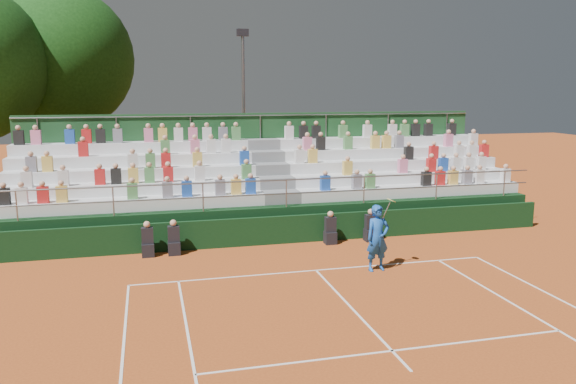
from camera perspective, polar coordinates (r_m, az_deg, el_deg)
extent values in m
plane|color=#AE4C1D|center=(17.21, 2.87, -7.96)|extent=(90.00, 90.00, 0.00)
cube|color=white|center=(17.21, 2.87, -7.95)|extent=(11.00, 0.06, 0.01)
cube|color=white|center=(14.37, 6.67, -11.81)|extent=(0.06, 6.40, 0.01)
cube|color=white|center=(12.45, 10.53, -15.59)|extent=(8.22, 0.06, 0.01)
cube|color=black|center=(20.03, 0.21, -3.81)|extent=(20.00, 0.15, 1.00)
cube|color=black|center=(19.09, -14.03, -5.72)|extent=(0.40, 0.40, 0.44)
cube|color=black|center=(18.96, -14.10, -4.33)|extent=(0.38, 0.25, 0.55)
sphere|color=tan|center=(18.87, -14.15, -3.21)|extent=(0.22, 0.22, 0.22)
cube|color=black|center=(19.10, -11.49, -5.61)|extent=(0.40, 0.40, 0.44)
cube|color=black|center=(18.97, -11.54, -4.21)|extent=(0.38, 0.25, 0.55)
sphere|color=tan|center=(18.88, -11.58, -3.10)|extent=(0.22, 0.22, 0.22)
cube|color=black|center=(20.06, 4.31, -4.65)|extent=(0.40, 0.40, 0.44)
cube|color=black|center=(19.94, 4.33, -3.32)|extent=(0.38, 0.25, 0.55)
sphere|color=tan|center=(19.85, 4.34, -2.25)|extent=(0.22, 0.22, 0.22)
cube|color=black|center=(20.57, 8.34, -4.34)|extent=(0.40, 0.40, 0.44)
cube|color=black|center=(20.46, 8.38, -3.04)|extent=(0.38, 0.25, 0.55)
sphere|color=tan|center=(20.37, 8.41, -2.00)|extent=(0.22, 0.22, 0.22)
cube|color=black|center=(22.94, -1.71, -1.72)|extent=(20.00, 5.20, 1.20)
cube|color=silver|center=(20.64, -15.35, -1.17)|extent=(9.30, 0.85, 0.42)
cube|color=silver|center=(22.99, 12.34, 0.12)|extent=(9.30, 0.85, 0.42)
cube|color=slate|center=(21.18, -0.74, -0.50)|extent=(1.40, 0.85, 0.42)
cube|color=silver|center=(21.40, -15.37, 0.38)|extent=(9.30, 0.85, 0.42)
cube|color=silver|center=(23.68, 11.47, 1.48)|extent=(9.30, 0.85, 0.42)
cube|color=slate|center=(21.92, -1.26, 0.98)|extent=(1.40, 0.85, 0.42)
cube|color=silver|center=(22.17, -15.38, 1.82)|extent=(9.30, 0.85, 0.42)
cube|color=silver|center=(24.38, 10.65, 2.76)|extent=(9.30, 0.85, 0.42)
cube|color=slate|center=(22.68, -1.74, 2.37)|extent=(1.40, 0.85, 0.42)
cube|color=silver|center=(22.96, -15.39, 3.16)|extent=(9.30, 0.85, 0.42)
cube|color=silver|center=(25.10, 9.87, 3.97)|extent=(9.30, 0.85, 0.42)
cube|color=slate|center=(23.45, -2.19, 3.67)|extent=(1.40, 0.85, 0.42)
cube|color=silver|center=(23.76, -15.40, 4.41)|extent=(9.30, 0.85, 0.42)
cube|color=silver|center=(25.83, 9.14, 5.11)|extent=(9.30, 0.85, 0.42)
cube|color=slate|center=(24.23, -2.62, 4.88)|extent=(1.40, 0.85, 0.42)
cube|color=#1B4823|center=(24.84, -2.84, 2.95)|extent=(20.00, 0.12, 4.40)
cylinder|color=gray|center=(20.21, -0.17, 1.24)|extent=(20.00, 0.05, 0.05)
cylinder|color=gray|center=(24.56, -2.84, 7.79)|extent=(20.00, 0.05, 0.05)
cube|color=black|center=(20.93, -26.88, -0.41)|extent=(0.36, 0.24, 0.56)
cube|color=silver|center=(20.81, -25.43, -0.35)|extent=(0.36, 0.24, 0.56)
cube|color=red|center=(20.69, -23.63, -0.27)|extent=(0.36, 0.24, 0.56)
cube|color=gold|center=(20.60, -21.99, -0.20)|extent=(0.36, 0.24, 0.56)
cube|color=#4C8C4C|center=(20.40, -15.52, 0.09)|extent=(0.36, 0.24, 0.56)
cube|color=slate|center=(20.40, -12.14, 0.24)|extent=(0.36, 0.24, 0.56)
cube|color=#1E4CB2|center=(20.43, -10.24, 0.32)|extent=(0.36, 0.24, 0.56)
cube|color=slate|center=(20.55, -6.91, 0.47)|extent=(0.36, 0.24, 0.56)
cube|color=gold|center=(20.63, -5.30, 0.54)|extent=(0.36, 0.24, 0.56)
cube|color=#1E4CB2|center=(20.71, -3.82, 0.60)|extent=(0.36, 0.24, 0.56)
cube|color=silver|center=(21.57, -25.01, 1.16)|extent=(0.36, 0.24, 0.56)
cube|color=silver|center=(21.37, -21.85, 1.31)|extent=(0.36, 0.24, 0.56)
cube|color=red|center=(21.23, -18.56, 1.47)|extent=(0.36, 0.24, 0.56)
cube|color=black|center=(21.20, -17.06, 1.54)|extent=(0.36, 0.24, 0.56)
cube|color=gold|center=(21.17, -15.44, 1.61)|extent=(0.36, 0.24, 0.56)
cube|color=#4C8C4C|center=(21.17, -13.89, 1.68)|extent=(0.36, 0.24, 0.56)
cube|color=red|center=(21.18, -12.07, 1.76)|extent=(0.36, 0.24, 0.56)
cube|color=silver|center=(21.25, -8.97, 1.89)|extent=(0.36, 0.24, 0.56)
cube|color=#4C8C4C|center=(21.47, -4.24, 2.08)|extent=(0.36, 0.24, 0.56)
cube|color=slate|center=(22.33, -24.61, 2.57)|extent=(0.36, 0.24, 0.56)
cube|color=gold|center=(22.24, -23.25, 2.64)|extent=(0.36, 0.24, 0.56)
cube|color=silver|center=(21.96, -15.48, 3.02)|extent=(0.36, 0.24, 0.56)
cube|color=#4C8C4C|center=(21.95, -13.80, 3.10)|extent=(0.36, 0.24, 0.56)
cube|color=red|center=(21.96, -12.30, 3.16)|extent=(0.36, 0.24, 0.56)
cube|color=gold|center=(22.03, -9.19, 3.29)|extent=(0.36, 0.24, 0.56)
cube|color=#1E4CB2|center=(22.26, -4.45, 3.47)|extent=(0.36, 0.24, 0.56)
cube|color=red|center=(22.87, -20.08, 4.11)|extent=(0.36, 0.24, 0.56)
cube|color=#4C8C4C|center=(22.76, -12.36, 4.47)|extent=(0.36, 0.24, 0.56)
cube|color=pink|center=(22.82, -9.43, 4.59)|extent=(0.36, 0.24, 0.56)
cube|color=silver|center=(22.88, -7.83, 4.65)|extent=(0.36, 0.24, 0.56)
cube|color=silver|center=(22.96, -6.32, 4.70)|extent=(0.36, 0.24, 0.56)
cube|color=black|center=(24.04, -25.67, 5.00)|extent=(0.36, 0.24, 0.56)
cube|color=pink|center=(23.93, -24.23, 5.09)|extent=(0.36, 0.24, 0.56)
cube|color=#1E4CB2|center=(23.74, -21.28, 5.26)|extent=(0.36, 0.24, 0.56)
cube|color=red|center=(23.67, -19.77, 5.34)|extent=(0.36, 0.24, 0.56)
cube|color=black|center=(23.63, -18.50, 5.41)|extent=(0.36, 0.24, 0.56)
cube|color=slate|center=(23.59, -16.91, 5.49)|extent=(0.36, 0.24, 0.56)
cube|color=pink|center=(23.56, -13.99, 5.63)|extent=(0.36, 0.24, 0.56)
cube|color=gold|center=(23.57, -12.62, 5.68)|extent=(0.36, 0.24, 0.56)
cube|color=silver|center=(23.59, -11.07, 5.75)|extent=(0.36, 0.24, 0.56)
cube|color=pink|center=(23.63, -9.64, 5.80)|extent=(0.36, 0.24, 0.56)
cube|color=silver|center=(23.68, -8.24, 5.85)|extent=(0.36, 0.24, 0.56)
cube|color=slate|center=(23.76, -6.61, 5.90)|extent=(0.36, 0.24, 0.56)
cube|color=#4C8C4C|center=(23.84, -5.31, 5.94)|extent=(0.36, 0.24, 0.56)
cube|color=#1E4CB2|center=(21.41, 3.79, 0.92)|extent=(0.36, 0.24, 0.56)
cube|color=slate|center=(21.83, 7.00, 1.05)|extent=(0.36, 0.24, 0.56)
cube|color=#4C8C4C|center=(22.03, 8.33, 1.11)|extent=(0.36, 0.24, 0.56)
cube|color=black|center=(23.05, 13.86, 1.32)|extent=(0.36, 0.24, 0.56)
cube|color=red|center=(23.34, 15.19, 1.37)|extent=(0.36, 0.24, 0.56)
cube|color=gold|center=(23.63, 16.41, 1.42)|extent=(0.36, 0.24, 0.56)
cube|color=slate|center=(23.95, 17.73, 1.46)|extent=(0.36, 0.24, 0.56)
cube|color=silver|center=(24.25, 18.85, 1.50)|extent=(0.36, 0.24, 0.56)
cube|color=silver|center=(24.93, 21.21, 1.59)|extent=(0.36, 0.24, 0.56)
cube|color=gold|center=(22.53, 6.06, 2.44)|extent=(0.36, 0.24, 0.56)
cube|color=pink|center=(23.45, 11.57, 2.60)|extent=(0.36, 0.24, 0.56)
cube|color=red|center=(24.04, 14.34, 2.68)|extent=(0.36, 0.24, 0.56)
cube|color=#1E4CB2|center=(24.30, 15.49, 2.71)|extent=(0.36, 0.24, 0.56)
cube|color=silver|center=(24.60, 16.67, 2.73)|extent=(0.36, 0.24, 0.56)
cube|color=silver|center=(24.91, 17.87, 2.76)|extent=(0.36, 0.24, 0.56)
cube|color=silver|center=(25.23, 19.02, 2.78)|extent=(0.36, 0.24, 0.56)
cube|color=silver|center=(22.74, 1.17, 3.64)|extent=(0.36, 0.24, 0.56)
cube|color=gold|center=(22.90, 2.51, 3.68)|extent=(0.36, 0.24, 0.56)
cube|color=black|center=(24.45, 12.15, 3.89)|extent=(0.36, 0.24, 0.56)
cube|color=red|center=(24.99, 14.57, 3.92)|extent=(0.36, 0.24, 0.56)
cube|color=silver|center=(25.59, 16.95, 3.95)|extent=(0.36, 0.24, 0.56)
cube|color=silver|center=(25.91, 18.13, 3.96)|extent=(0.36, 0.24, 0.56)
cube|color=red|center=(26.25, 19.27, 3.97)|extent=(0.36, 0.24, 0.56)
cube|color=pink|center=(23.67, 1.97, 4.93)|extent=(0.36, 0.24, 0.56)
cube|color=black|center=(23.84, 3.34, 4.95)|extent=(0.36, 0.24, 0.56)
cube|color=#4C8C4C|center=(24.23, 6.11, 5.00)|extent=(0.36, 0.24, 0.56)
cube|color=gold|center=(24.69, 8.84, 5.04)|extent=(0.36, 0.24, 0.56)
cube|color=gold|center=(24.90, 9.97, 5.05)|extent=(0.36, 0.24, 0.56)
cube|color=slate|center=(25.15, 11.22, 5.06)|extent=(0.36, 0.24, 0.56)
cube|color=pink|center=(26.26, 15.97, 5.08)|extent=(0.36, 0.24, 0.56)
cube|color=silver|center=(26.90, 18.29, 5.07)|extent=(0.36, 0.24, 0.56)
cube|color=silver|center=(24.30, 0.11, 6.07)|extent=(0.36, 0.24, 0.56)
cube|color=black|center=(24.46, 1.58, 6.10)|extent=(0.36, 0.24, 0.56)
cube|color=black|center=(24.62, 2.87, 6.12)|extent=(0.36, 0.24, 0.56)
cube|color=#4C8C4C|center=(25.01, 5.60, 6.15)|extent=(0.36, 0.24, 0.56)
cube|color=silver|center=(25.42, 8.06, 6.16)|extent=(0.36, 0.24, 0.56)
cube|color=silver|center=(25.90, 10.55, 6.17)|extent=(0.36, 0.24, 0.56)
cube|color=#4C8C4C|center=(26.15, 11.74, 6.16)|extent=(0.36, 0.24, 0.56)
cube|color=black|center=(26.40, 12.82, 6.16)|extent=(0.36, 0.24, 0.56)
cube|color=black|center=(26.69, 14.05, 6.15)|extent=(0.36, 0.24, 0.56)
cube|color=black|center=(27.27, 16.29, 6.13)|extent=(0.36, 0.24, 0.56)
imported|color=#1751B1|center=(17.14, 9.10, -4.64)|extent=(0.78, 0.55, 2.02)
cylinder|color=gray|center=(17.04, 9.95, -1.85)|extent=(0.26, 0.03, 0.51)
cylinder|color=#E5D866|center=(17.04, 10.44, -0.83)|extent=(0.26, 0.28, 0.14)
cylinder|color=#352013|center=(31.07, -21.56, 3.38)|extent=(0.50, 0.50, 4.01)
sphere|color=#0F340E|center=(30.91, -22.18, 12.41)|extent=(7.22, 7.22, 7.22)
cylinder|color=gray|center=(29.24, -4.52, 7.64)|extent=(0.16, 0.16, 8.04)
cube|color=black|center=(29.34, -4.64, 15.85)|extent=(0.60, 0.25, 0.35)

